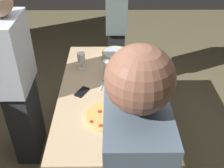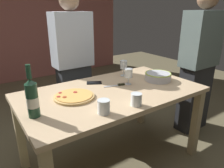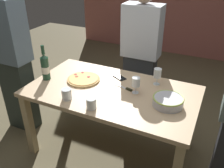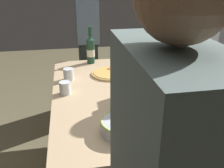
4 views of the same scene
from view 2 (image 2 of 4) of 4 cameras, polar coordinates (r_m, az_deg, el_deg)
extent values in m
plane|color=brown|center=(2.27, 0.00, -19.67)|extent=(8.00, 8.00, 0.00)
cube|color=tan|center=(1.89, 0.00, -2.33)|extent=(1.60, 0.90, 0.04)
cube|color=tan|center=(2.30, 21.67, -9.89)|extent=(0.07, 0.07, 0.71)
cube|color=tan|center=(2.14, -23.57, -12.47)|extent=(0.07, 0.07, 0.71)
cube|color=tan|center=(2.75, 8.12, -3.62)|extent=(0.07, 0.07, 0.71)
cube|color=#A25950|center=(4.74, -23.61, 16.43)|extent=(4.39, 0.16, 2.57)
cylinder|color=tan|center=(1.76, -10.19, -3.37)|extent=(0.33, 0.33, 0.02)
cylinder|color=#EBAB53|center=(1.75, -10.21, -3.02)|extent=(0.30, 0.30, 0.01)
cylinder|color=#B1272A|center=(1.82, -13.85, -2.32)|extent=(0.03, 0.03, 0.00)
cylinder|color=#A93E21|center=(1.72, -12.71, -3.47)|extent=(0.03, 0.03, 0.00)
cylinder|color=#A92A21|center=(1.74, -14.26, -3.33)|extent=(0.03, 0.03, 0.00)
cylinder|color=#A92C25|center=(1.81, -9.92, -2.18)|extent=(0.03, 0.03, 0.00)
cylinder|color=silver|center=(2.18, 12.31, 1.94)|extent=(0.26, 0.26, 0.08)
torus|color=#A2BB4E|center=(2.17, 12.38, 2.80)|extent=(0.26, 0.26, 0.01)
cylinder|color=#1D422C|center=(1.49, -20.68, -4.18)|extent=(0.08, 0.08, 0.24)
cone|color=#1D422C|center=(1.45, -21.31, 0.59)|extent=(0.08, 0.08, 0.04)
cylinder|color=#1D422C|center=(1.43, -21.64, 3.13)|extent=(0.03, 0.03, 0.09)
cylinder|color=silver|center=(1.50, -20.63, -4.59)|extent=(0.08, 0.08, 0.07)
cylinder|color=white|center=(2.04, 4.40, -0.02)|extent=(0.06, 0.06, 0.00)
cylinder|color=white|center=(2.02, 4.43, 0.94)|extent=(0.01, 0.01, 0.07)
cylinder|color=white|center=(2.00, 4.48, 3.02)|extent=(0.08, 0.08, 0.09)
cylinder|color=maroon|center=(2.01, 4.47, 2.35)|extent=(0.07, 0.07, 0.04)
cylinder|color=white|center=(2.29, 3.12, 2.32)|extent=(0.07, 0.07, 0.00)
cylinder|color=white|center=(2.28, 3.14, 3.26)|extent=(0.01, 0.01, 0.07)
cylinder|color=white|center=(2.26, 3.17, 5.25)|extent=(0.07, 0.07, 0.09)
cylinder|color=white|center=(1.47, -2.25, -6.14)|extent=(0.09, 0.09, 0.10)
cylinder|color=white|center=(1.59, 6.59, -4.18)|extent=(0.08, 0.08, 0.10)
cube|color=black|center=(2.06, -4.84, 0.34)|extent=(0.16, 0.13, 0.01)
cube|color=silver|center=(1.98, -0.14, -0.57)|extent=(0.15, 0.06, 0.01)
cube|color=black|center=(2.00, 2.51, -0.13)|extent=(0.07, 0.04, 0.02)
cube|color=#2C3035|center=(2.66, -9.82, -3.44)|extent=(0.37, 0.20, 0.80)
cube|color=silver|center=(2.47, -10.79, 11.69)|extent=(0.44, 0.24, 0.60)
sphere|color=tan|center=(2.45, -11.45, 21.33)|extent=(0.22, 0.22, 0.22)
cube|color=#26272A|center=(2.77, 21.21, -3.49)|extent=(0.39, 0.20, 0.81)
cube|color=slate|center=(2.59, 23.18, 11.08)|extent=(0.46, 0.24, 0.61)
camera|label=1|loc=(1.83, -75.18, 29.02)|focal=43.44mm
camera|label=3|loc=(1.94, 72.04, 20.96)|focal=38.72mm
camera|label=4|loc=(2.93, 34.83, 19.20)|focal=40.14mm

